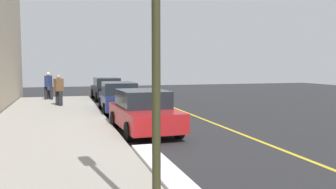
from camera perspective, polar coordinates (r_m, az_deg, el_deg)
ground_plane at (r=12.98m, az=-3.90°, el=-5.99°), size 56.00×56.00×0.00m
sidewalk at (r=12.69m, az=-18.71°, el=-6.15°), size 28.00×4.60×0.15m
lane_stripe_centre at (r=14.01m, az=9.04°, el=-5.22°), size 28.00×0.14×0.01m
snow_bank_curb at (r=7.98m, az=-0.83°, el=-12.10°), size 4.38×0.56×0.22m
parked_car_black at (r=25.09m, az=-9.70°, el=0.93°), size 4.57×1.97×1.51m
parked_car_navy at (r=18.53m, az=-7.77°, el=-0.40°), size 4.75×2.01×1.51m
parked_car_red at (r=12.80m, az=-3.90°, el=-2.71°), size 4.30×2.03×1.51m
pedestrian_brown_coat at (r=20.68m, az=-17.04°, el=0.82°), size 0.51×0.55×1.72m
pedestrian_navy_coat at (r=24.48m, az=-18.53°, el=1.47°), size 0.57×0.55×1.79m
traffic_light_pole at (r=4.92m, az=-1.91°, el=14.73°), size 0.35×0.26×4.66m
rolling_suitcase at (r=25.06m, az=-18.55°, el=0.01°), size 0.34×0.22×0.93m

